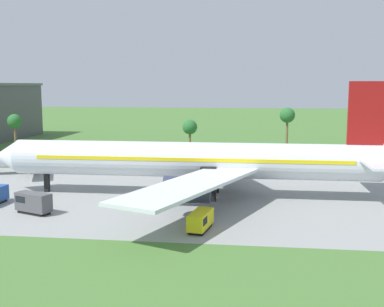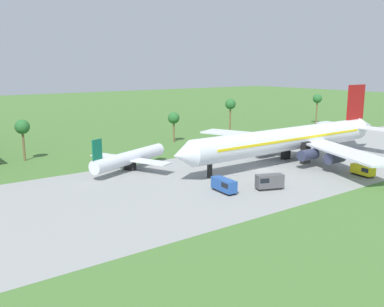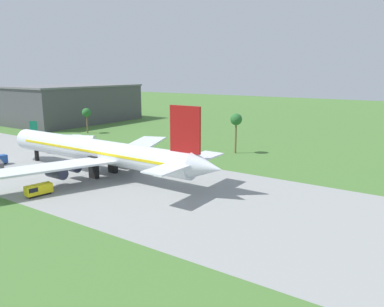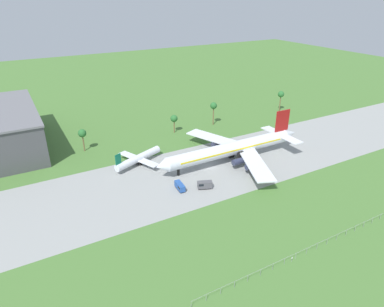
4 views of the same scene
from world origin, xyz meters
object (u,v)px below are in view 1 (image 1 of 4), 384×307
object	(u,v)px
jet_airliner	(202,160)
fuel_truck	(200,221)
baggage_tug	(33,202)
regional_aircraft	(33,159)

from	to	relation	value
jet_airliner	fuel_truck	world-z (taller)	jet_airliner
jet_airliner	fuel_truck	distance (m)	18.92
baggage_tug	jet_airliner	bearing A→B (deg)	30.93
regional_aircraft	baggage_tug	world-z (taller)	regional_aircraft
baggage_tug	fuel_truck	xyz separation A→B (m)	(23.82, -5.00, -0.31)
regional_aircraft	fuel_truck	xyz separation A→B (m)	(37.78, -34.57, -1.59)
baggage_tug	fuel_truck	bearing A→B (deg)	-11.87
regional_aircraft	baggage_tug	bearing A→B (deg)	-64.71
jet_airliner	fuel_truck	bearing A→B (deg)	-84.84
regional_aircraft	baggage_tug	size ratio (longest dim) A/B	3.97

